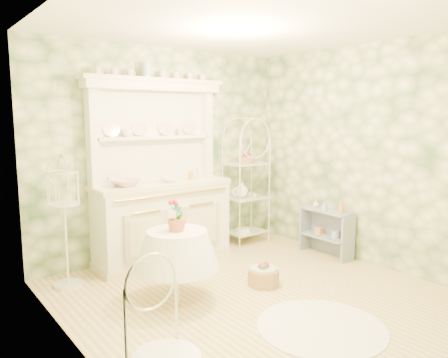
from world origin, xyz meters
TOP-DOWN VIEW (x-y plane):
  - floor at (0.00, 0.00)m, footprint 3.60×3.60m
  - ceiling at (0.00, 0.00)m, footprint 3.60×3.60m
  - wall_left at (-1.80, 0.00)m, footprint 3.60×3.60m
  - wall_right at (1.80, 0.00)m, footprint 3.60×3.60m
  - wall_back at (0.00, 1.80)m, footprint 3.60×3.60m
  - wall_front at (0.00, -1.80)m, footprint 3.60×3.60m
  - kitchen_dresser at (-0.20, 1.52)m, footprint 1.87×0.61m
  - bakers_rack at (1.18, 1.53)m, footprint 0.55×0.41m
  - side_shelf at (1.62, 0.40)m, footprint 0.32×0.72m
  - round_table at (-0.69, 0.35)m, footprint 0.88×0.88m
  - cafe_chair at (-1.68, -1.17)m, footprint 0.46×0.46m
  - birdcage_stand at (-1.45, 1.37)m, footprint 0.37×0.37m
  - floor_basket at (0.26, 0.13)m, footprint 0.43×0.43m
  - lace_rug at (0.01, -0.90)m, footprint 1.47×1.47m
  - bowl_floral at (-0.70, 1.50)m, footprint 0.41×0.41m
  - bowl_white at (-0.11, 1.50)m, footprint 0.24×0.24m
  - cup_left at (-0.57, 1.68)m, footprint 0.15×0.15m
  - cup_right at (0.16, 1.68)m, footprint 0.12×0.12m
  - potted_geranium at (-0.70, 0.34)m, footprint 0.17×0.14m
  - bottle_amber at (1.60, 0.17)m, footprint 0.08×0.08m
  - bottle_blue at (1.56, 0.40)m, footprint 0.07×0.07m
  - bottle_glass at (1.61, 0.59)m, footprint 0.10×0.10m

SIDE VIEW (x-z plane):
  - floor at x=0.00m, z-range 0.00..0.00m
  - lace_rug at x=0.01m, z-range 0.00..0.01m
  - floor_basket at x=0.26m, z-range 0.00..0.22m
  - side_shelf at x=1.62m, z-range 0.00..0.60m
  - round_table at x=-0.69m, z-range 0.00..0.80m
  - cafe_chair at x=-1.68m, z-range 0.00..0.95m
  - bottle_glass at x=1.61m, z-range 0.60..0.70m
  - bottle_blue at x=1.56m, z-range 0.59..0.71m
  - bottle_amber at x=1.60m, z-range 0.59..0.77m
  - birdcage_stand at x=-1.45m, z-range 0.00..1.48m
  - potted_geranium at x=-0.70m, z-range 0.71..0.99m
  - bakers_rack at x=1.18m, z-range 0.00..1.72m
  - bowl_floral at x=-0.70m, z-range 0.98..1.06m
  - bowl_white at x=-0.11m, z-range 0.98..1.05m
  - kitchen_dresser at x=-0.20m, z-range 0.00..2.29m
  - wall_left at x=-1.80m, z-range 1.35..1.35m
  - wall_right at x=1.80m, z-range 1.35..1.35m
  - wall_back at x=0.00m, z-range 1.35..1.35m
  - wall_front at x=0.00m, z-range 1.35..1.35m
  - cup_left at x=-0.57m, z-range 1.56..1.66m
  - cup_right at x=0.16m, z-range 1.57..1.65m
  - ceiling at x=0.00m, z-range 2.70..2.70m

